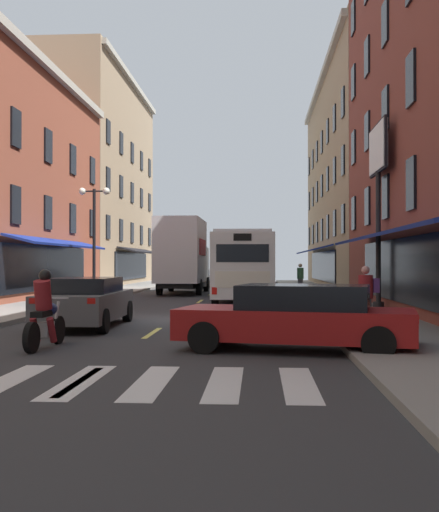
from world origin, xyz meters
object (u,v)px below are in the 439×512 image
at_px(transit_bus, 243,266).
at_px(sedan_far, 298,317).
at_px(sedan_near, 199,278).
at_px(street_lamp_twin, 94,237).
at_px(billboard_sign, 378,168).
at_px(pedestrian_near, 366,296).
at_px(pedestrian_mid, 300,278).
at_px(motorcycle_rider, 45,315).
at_px(sedan_mid, 86,301).
at_px(box_truck, 183,256).

relative_size(transit_bus, sedan_far, 2.48).
relative_size(transit_bus, sedan_near, 2.72).
bearing_deg(transit_bus, sedan_far, -84.99).
height_order(sedan_near, street_lamp_twin, street_lamp_twin).
relative_size(billboard_sign, pedestrian_near, 4.26).
relative_size(pedestrian_near, pedestrian_mid, 0.98).
bearing_deg(motorcycle_rider, sedan_mid, 94.40).
relative_size(sedan_mid, pedestrian_near, 3.00).
bearing_deg(sedan_far, pedestrian_near, 57.79).
bearing_deg(box_truck, street_lamp_twin, -110.88).
height_order(billboard_sign, pedestrian_near, billboard_sign).
bearing_deg(motorcycle_rider, transit_bus, 78.16).
height_order(pedestrian_near, street_lamp_twin, street_lamp_twin).
bearing_deg(street_lamp_twin, pedestrian_mid, 34.27).
xyz_separation_m(transit_bus, box_truck, (-3.59, 5.34, 0.52)).
distance_m(sedan_near, sedan_mid, 27.45).
bearing_deg(box_truck, transit_bus, -56.14).
bearing_deg(box_truck, motorcycle_rider, -90.30).
bearing_deg(box_truck, billboard_sign, -56.09).
bearing_deg(transit_bus, box_truck, 123.86).
bearing_deg(transit_bus, billboard_sign, -56.06).
bearing_deg(billboard_sign, street_lamp_twin, 157.50).
distance_m(billboard_sign, pedestrian_mid, 12.44).
xyz_separation_m(sedan_mid, sedan_far, (5.59, -4.34, -0.03)).
bearing_deg(street_lamp_twin, box_truck, 69.12).
xyz_separation_m(billboard_sign, pedestrian_near, (-1.64, -7.10, -4.28)).
distance_m(sedan_near, pedestrian_near, 29.60).
bearing_deg(sedan_far, box_truck, 102.57).
bearing_deg(sedan_near, sedan_mid, -91.09).
bearing_deg(motorcycle_rider, box_truck, 89.70).
relative_size(sedan_far, motorcycle_rider, 2.42).
distance_m(sedan_near, motorcycle_rider, 31.77).
xyz_separation_m(motorcycle_rider, pedestrian_mid, (6.77, 21.60, 0.25)).
xyz_separation_m(sedan_near, motorcycle_rider, (-0.19, -31.77, 0.03)).
bearing_deg(pedestrian_mid, street_lamp_twin, -49.06).
bearing_deg(sedan_near, sedan_far, -80.94).
xyz_separation_m(sedan_near, pedestrian_mid, (6.58, -10.17, 0.29)).
relative_size(sedan_near, street_lamp_twin, 0.90).
bearing_deg(sedan_mid, motorcycle_rider, -85.60).
xyz_separation_m(billboard_sign, sedan_near, (-8.62, 21.66, -4.58)).
relative_size(sedan_far, street_lamp_twin, 0.99).
relative_size(sedan_far, pedestrian_near, 3.18).
bearing_deg(motorcycle_rider, pedestrian_mid, 72.60).
xyz_separation_m(billboard_sign, sedan_mid, (-9.14, -5.79, -4.54)).
xyz_separation_m(box_truck, street_lamp_twin, (-3.07, -8.05, 0.77)).
height_order(billboard_sign, sedan_mid, billboard_sign).
relative_size(sedan_near, sedan_mid, 0.97).
distance_m(sedan_far, pedestrian_near, 3.59).
bearing_deg(pedestrian_near, sedan_far, 133.84).
xyz_separation_m(sedan_mid, motorcycle_rider, (0.33, -4.32, -0.01)).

